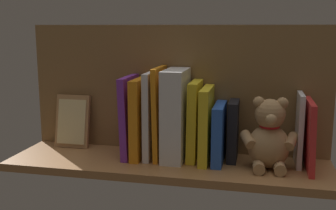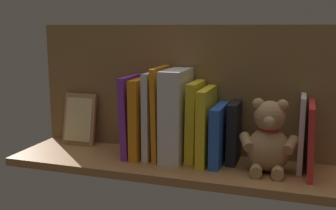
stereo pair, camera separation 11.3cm
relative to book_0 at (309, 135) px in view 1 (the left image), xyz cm
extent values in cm
cube|color=#9E6B3D|center=(37.83, 1.48, -10.29)|extent=(90.17, 26.29, 2.20)
cube|color=olive|center=(37.83, -9.41, 9.71)|extent=(90.17, 1.50, 37.79)
cube|color=red|center=(0.00, 0.00, 0.00)|extent=(2.02, 16.52, 18.41)
cube|color=silver|center=(2.35, -2.83, 0.70)|extent=(1.31, 10.87, 19.77)
ellipsoid|color=tan|center=(10.34, 1.30, -3.35)|extent=(11.60, 10.50, 11.67)
sphere|color=tan|center=(10.34, 1.30, 5.49)|extent=(8.02, 8.02, 8.02)
sphere|color=tan|center=(7.33, 1.14, 8.50)|extent=(3.10, 3.10, 3.10)
sphere|color=tan|center=(13.34, 1.46, 8.50)|extent=(3.10, 3.10, 3.10)
sphere|color=tan|center=(10.15, 4.70, 4.89)|extent=(3.10, 3.10, 3.10)
cylinder|color=tan|center=(4.72, 2.46, -1.31)|extent=(4.29, 6.28, 4.32)
cylinder|color=tan|center=(15.79, 3.05, -1.31)|extent=(4.76, 6.35, 4.32)
cylinder|color=tan|center=(7.45, 6.11, -7.64)|extent=(3.33, 4.54, 3.10)
cylinder|color=tan|center=(12.69, 6.39, -7.64)|extent=(3.33, 4.54, 3.10)
torus|color=red|center=(10.34, 1.30, 2.30)|extent=(5.60, 5.60, 0.91)
cube|color=black|center=(20.07, -3.12, -0.74)|extent=(2.67, 10.28, 16.89)
cube|color=blue|center=(23.75, -0.82, -1.05)|extent=(2.79, 14.88, 16.27)
cube|color=yellow|center=(27.37, -0.65, 1.21)|extent=(2.53, 15.22, 20.80)
cube|color=yellow|center=(30.87, -1.89, 1.94)|extent=(2.88, 12.75, 22.28)
cube|color=white|center=(36.12, -0.68, 3.61)|extent=(6.02, 14.97, 25.60)
cube|color=orange|center=(40.76, -1.15, 3.87)|extent=(1.95, 14.23, 26.15)
cube|color=silver|center=(43.32, -1.25, 3.17)|extent=(1.92, 14.02, 24.73)
cube|color=orange|center=(46.47, -0.70, 2.23)|extent=(2.57, 15.12, 22.84)
cube|color=purple|center=(49.70, -0.93, 2.46)|extent=(2.68, 14.66, 23.34)
cube|color=#A87A4C|center=(70.14, -5.68, -1.11)|extent=(10.88, 4.73, 16.41)
cube|color=beige|center=(70.14, -4.96, -1.11)|extent=(9.14, 3.34, 13.64)
camera|label=1|loc=(13.59, 109.81, 28.11)|focal=43.77mm
camera|label=2|loc=(2.71, 106.78, 28.11)|focal=43.77mm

